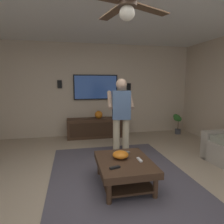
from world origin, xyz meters
name	(u,v)px	position (x,y,z in m)	size (l,w,h in m)	color
ground_plane	(110,192)	(0.00, 0.00, 0.00)	(7.60, 7.60, 0.00)	tan
wall_back_tv	(88,90)	(3.21, 0.00, 1.33)	(0.10, 6.45, 2.66)	#C6B299
area_rug	(121,178)	(0.35, -0.25, 0.01)	(3.20, 2.28, 0.01)	#514C56
coffee_table	(124,167)	(0.15, -0.25, 0.30)	(1.00, 0.80, 0.40)	#422B1C
media_console	(97,128)	(2.88, -0.21, 0.28)	(0.45, 1.70, 0.55)	#422B1C
tv	(96,87)	(3.12, -0.21, 1.43)	(0.05, 1.28, 0.72)	black
person_standing	(121,113)	(1.27, -0.49, 0.93)	(0.58, 0.59, 1.64)	#C6B793
potted_plant_short	(177,120)	(2.73, -2.65, 0.43)	(0.29, 0.24, 0.62)	#4C4C51
bowl	(121,155)	(0.24, -0.22, 0.46)	(0.25, 0.25, 0.11)	orange
remote_white	(139,160)	(0.10, -0.47, 0.41)	(0.15, 0.04, 0.02)	white
remote_black	(115,168)	(-0.09, -0.05, 0.41)	(0.15, 0.04, 0.02)	black
remote_grey	(126,153)	(0.41, -0.35, 0.41)	(0.15, 0.04, 0.02)	slate
vase_round	(99,115)	(2.83, -0.25, 0.66)	(0.22, 0.22, 0.22)	orange
wall_speaker_left	(129,87)	(3.13, -1.21, 1.43)	(0.06, 0.12, 0.22)	black
wall_speaker_right	(60,84)	(3.13, 0.81, 1.52)	(0.06, 0.12, 0.22)	black
ceiling_fan	(126,6)	(-0.50, -0.07, 2.34)	(1.20, 1.17, 0.46)	#4C3828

